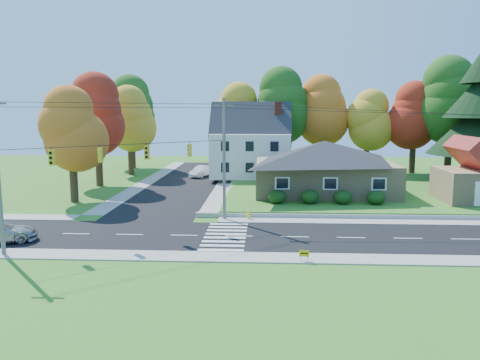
# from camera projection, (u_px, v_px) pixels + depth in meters

# --- Properties ---
(ground) EXTENTS (120.00, 120.00, 0.00)m
(ground) POSITION_uv_depth(u_px,v_px,m) (239.00, 236.00, 33.71)
(ground) COLOR #3D7923
(road_main) EXTENTS (90.00, 8.00, 0.02)m
(road_main) POSITION_uv_depth(u_px,v_px,m) (239.00, 236.00, 33.71)
(road_main) COLOR black
(road_main) RESTS_ON ground
(road_cross) EXTENTS (8.00, 44.00, 0.02)m
(road_cross) POSITION_uv_depth(u_px,v_px,m) (188.00, 181.00, 59.81)
(road_cross) COLOR black
(road_cross) RESTS_ON ground
(sidewalk_north) EXTENTS (90.00, 2.00, 0.08)m
(sidewalk_north) POSITION_uv_depth(u_px,v_px,m) (242.00, 220.00, 38.65)
(sidewalk_north) COLOR #9C9A90
(sidewalk_north) RESTS_ON ground
(sidewalk_south) EXTENTS (90.00, 2.00, 0.08)m
(sidewalk_south) POSITION_uv_depth(u_px,v_px,m) (235.00, 257.00, 28.77)
(sidewalk_south) COLOR #9C9A90
(sidewalk_south) RESTS_ON ground
(lawn) EXTENTS (30.00, 30.00, 0.50)m
(lawn) POSITION_uv_depth(u_px,v_px,m) (362.00, 187.00, 53.75)
(lawn) COLOR #3D7923
(lawn) RESTS_ON ground
(ranch_house) EXTENTS (14.60, 10.60, 5.40)m
(ranch_house) POSITION_uv_depth(u_px,v_px,m) (324.00, 166.00, 48.63)
(ranch_house) COLOR tan
(ranch_house) RESTS_ON lawn
(colonial_house) EXTENTS (10.40, 8.40, 9.60)m
(colonial_house) POSITION_uv_depth(u_px,v_px,m) (251.00, 145.00, 60.70)
(colonial_house) COLOR silver
(colonial_house) RESTS_ON lawn
(garage) EXTENTS (7.30, 6.30, 4.60)m
(garage) POSITION_uv_depth(u_px,v_px,m) (479.00, 176.00, 44.01)
(garage) COLOR tan
(garage) RESTS_ON lawn
(hedge_row) EXTENTS (10.70, 1.70, 1.27)m
(hedge_row) POSITION_uv_depth(u_px,v_px,m) (326.00, 197.00, 42.84)
(hedge_row) COLOR #163A10
(hedge_row) RESTS_ON lawn
(traffic_infrastructure) EXTENTS (38.10, 10.66, 10.00)m
(traffic_infrastructure) POSITION_uv_depth(u_px,v_px,m) (238.00, 163.00, 34.30)
(traffic_infrastructure) COLOR #666059
(traffic_infrastructure) RESTS_ON ground
(tree_lot_0) EXTENTS (6.72, 6.72, 12.51)m
(tree_lot_0) POSITION_uv_depth(u_px,v_px,m) (238.00, 115.00, 66.18)
(tree_lot_0) COLOR #3F2A19
(tree_lot_0) RESTS_ON lawn
(tree_lot_1) EXTENTS (7.84, 7.84, 14.60)m
(tree_lot_1) POSITION_uv_depth(u_px,v_px,m) (281.00, 106.00, 64.70)
(tree_lot_1) COLOR #3F2A19
(tree_lot_1) RESTS_ON lawn
(tree_lot_2) EXTENTS (7.28, 7.28, 13.56)m
(tree_lot_2) POSITION_uv_depth(u_px,v_px,m) (323.00, 111.00, 65.47)
(tree_lot_2) COLOR #3F2A19
(tree_lot_2) RESTS_ON lawn
(tree_lot_3) EXTENTS (6.16, 6.16, 11.47)m
(tree_lot_3) POSITION_uv_depth(u_px,v_px,m) (368.00, 120.00, 64.37)
(tree_lot_3) COLOR #3F2A19
(tree_lot_3) RESTS_ON lawn
(tree_lot_4) EXTENTS (6.72, 6.72, 12.51)m
(tree_lot_4) POSITION_uv_depth(u_px,v_px,m) (415.00, 116.00, 62.98)
(tree_lot_4) COLOR #3F2A19
(tree_lot_4) RESTS_ON lawn
(tree_lot_5) EXTENTS (8.40, 8.40, 15.64)m
(tree_lot_5) POSITION_uv_depth(u_px,v_px,m) (452.00, 101.00, 60.51)
(tree_lot_5) COLOR #3F2A19
(tree_lot_5) RESTS_ON lawn
(tree_west_0) EXTENTS (6.16, 6.16, 11.47)m
(tree_west_0) POSITION_uv_depth(u_px,v_px,m) (71.00, 130.00, 45.39)
(tree_west_0) COLOR #3F2A19
(tree_west_0) RESTS_ON ground
(tree_west_1) EXTENTS (7.28, 7.28, 13.56)m
(tree_west_1) POSITION_uv_depth(u_px,v_px,m) (97.00, 115.00, 55.13)
(tree_west_1) COLOR #3F2A19
(tree_west_1) RESTS_ON ground
(tree_west_2) EXTENTS (6.72, 6.72, 12.51)m
(tree_west_2) POSITION_uv_depth(u_px,v_px,m) (130.00, 119.00, 65.05)
(tree_west_2) COLOR #3F2A19
(tree_west_2) RESTS_ON ground
(tree_west_3) EXTENTS (7.84, 7.84, 14.60)m
(tree_west_3) POSITION_uv_depth(u_px,v_px,m) (131.00, 110.00, 72.86)
(tree_west_3) COLOR #3F2A19
(tree_west_3) RESTS_ON ground
(white_car) EXTENTS (3.09, 4.78, 1.49)m
(white_car) POSITION_uv_depth(u_px,v_px,m) (202.00, 171.00, 63.84)
(white_car) COLOR silver
(white_car) RESTS_ON road_cross
(fire_hydrant) EXTENTS (0.48, 0.37, 0.83)m
(fire_hydrant) POSITION_uv_depth(u_px,v_px,m) (248.00, 215.00, 38.93)
(fire_hydrant) COLOR yellow
(fire_hydrant) RESTS_ON ground
(yard_sign) EXTENTS (0.57, 0.16, 0.73)m
(yard_sign) POSITION_uv_depth(u_px,v_px,m) (304.00, 254.00, 27.90)
(yard_sign) COLOR black
(yard_sign) RESTS_ON ground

